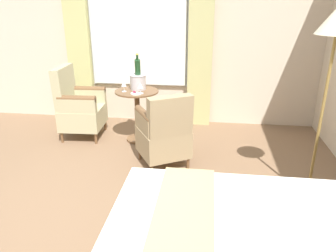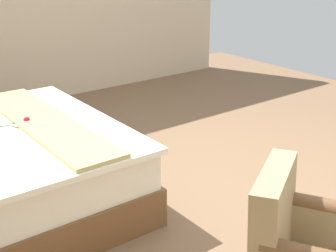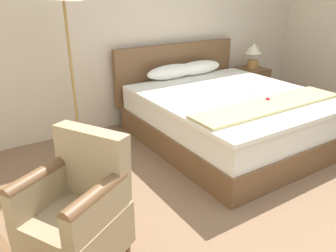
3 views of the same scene
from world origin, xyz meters
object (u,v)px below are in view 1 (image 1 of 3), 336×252
object	(u,v)px
side_table_round	(137,110)
snack_plate	(136,93)
armchair_facing_bed	(79,107)
wine_glass_near_edge	(140,86)
floor_lamp_brass	(336,37)
champagne_bucket	(138,79)
wine_glass_near_bucket	(124,84)
armchair_by_window	(164,133)

from	to	relation	value
side_table_round	snack_plate	size ratio (longest dim) A/B	4.98
side_table_round	armchair_facing_bed	size ratio (longest dim) A/B	0.71
wine_glass_near_edge	floor_lamp_brass	bearing A→B (deg)	60.78
champagne_bucket	wine_glass_near_edge	distance (m)	0.22
floor_lamp_brass	wine_glass_near_edge	size ratio (longest dim) A/B	13.29
wine_glass_near_bucket	wine_glass_near_edge	bearing A→B (deg)	74.22
snack_plate	armchair_facing_bed	distance (m)	0.94
champagne_bucket	wine_glass_near_edge	xyz separation A→B (m)	(0.21, 0.08, -0.04)
champagne_bucket	wine_glass_near_bucket	xyz separation A→B (m)	(0.14, -0.16, -0.04)
side_table_round	champagne_bucket	xyz separation A→B (m)	(-0.08, 0.01, 0.40)
armchair_by_window	armchair_facing_bed	bearing A→B (deg)	-119.17
wine_glass_near_edge	side_table_round	bearing A→B (deg)	-147.87
snack_plate	armchair_by_window	world-z (taller)	armchair_by_window
champagne_bucket	wine_glass_near_edge	size ratio (longest dim) A/B	3.54
wine_glass_near_bucket	armchair_facing_bed	world-z (taller)	armchair_facing_bed
side_table_round	wine_glass_near_bucket	distance (m)	0.40
champagne_bucket	snack_plate	bearing A→B (deg)	4.69
side_table_round	wine_glass_near_bucket	xyz separation A→B (m)	(0.06, -0.16, 0.36)
wine_glass_near_bucket	floor_lamp_brass	bearing A→B (deg)	62.14
side_table_round	wine_glass_near_edge	xyz separation A→B (m)	(0.13, 0.08, 0.36)
floor_lamp_brass	armchair_facing_bed	distance (m)	3.29
armchair_by_window	armchair_facing_bed	size ratio (longest dim) A/B	0.90
wine_glass_near_edge	armchair_facing_bed	xyz separation A→B (m)	(-0.17, -0.93, -0.37)
floor_lamp_brass	side_table_round	distance (m)	2.57
floor_lamp_brass	wine_glass_near_bucket	xyz separation A→B (m)	(-1.13, -2.14, -0.75)
snack_plate	wine_glass_near_bucket	bearing A→B (deg)	-117.77
wine_glass_near_edge	snack_plate	world-z (taller)	wine_glass_near_edge
floor_lamp_brass	side_table_round	bearing A→B (deg)	-121.04
floor_lamp_brass	snack_plate	distance (m)	2.37
floor_lamp_brass	champagne_bucket	size ratio (longest dim) A/B	3.75
wine_glass_near_bucket	armchair_facing_bed	xyz separation A→B (m)	(-0.10, -0.70, -0.37)
floor_lamp_brass	wine_glass_near_edge	world-z (taller)	floor_lamp_brass
floor_lamp_brass	champagne_bucket	distance (m)	2.45
wine_glass_near_edge	champagne_bucket	bearing A→B (deg)	-159.77
side_table_round	armchair_facing_bed	bearing A→B (deg)	-92.82
snack_plate	armchair_facing_bed	world-z (taller)	armchair_facing_bed
wine_glass_near_edge	armchair_facing_bed	world-z (taller)	armchair_facing_bed
wine_glass_near_bucket	side_table_round	bearing A→B (deg)	111.92
side_table_round	champagne_bucket	distance (m)	0.41
snack_plate	armchair_facing_bed	bearing A→B (deg)	-102.80
snack_plate	armchair_facing_bed	size ratio (longest dim) A/B	0.14
armchair_by_window	floor_lamp_brass	bearing A→B (deg)	71.81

